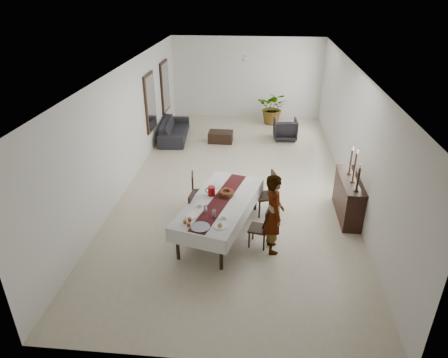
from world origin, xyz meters
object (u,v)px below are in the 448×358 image
dining_table_top (220,202)px  woman (274,214)px  red_pitcher (212,191)px  sofa (174,130)px  sideboard_body (348,198)px

dining_table_top → woman: (1.16, -0.55, 0.10)m
red_pitcher → woman: bearing=-29.3°
dining_table_top → sofa: size_ratio=1.14×
woman → dining_table_top: bearing=54.1°
dining_table_top → sofa: dining_table_top is taller
sofa → woman: bearing=-156.6°
red_pitcher → sofa: red_pitcher is taller
red_pitcher → sideboard_body: red_pitcher is taller
dining_table_top → woman: 1.28m
sofa → dining_table_top: bearing=-163.6°
sofa → red_pitcher: bearing=-164.8°
red_pitcher → sofa: size_ratio=0.10×
sofa → sideboard_body: bearing=-137.4°
red_pitcher → sideboard_body: (3.20, 0.76, -0.45)m
red_pitcher → sideboard_body: size_ratio=0.13×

